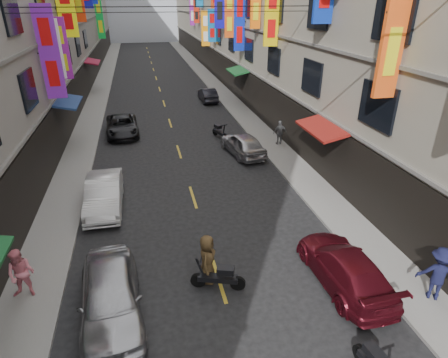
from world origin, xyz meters
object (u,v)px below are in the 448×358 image
car_left_mid (104,194)px  pedestrian_lfar (21,274)px  car_left_near (111,296)px  pedestrian_crossing (207,259)px  car_right_far (208,95)px  scooter_far_right (220,132)px  pedestrian_rfar (280,132)px  car_left_far (122,126)px  scooter_crossing (219,277)px  car_right_mid (243,144)px  pedestrian_rnear (439,274)px  car_right_near (344,267)px

car_left_mid → pedestrian_lfar: size_ratio=2.51×
car_left_near → pedestrian_crossing: pedestrian_crossing is taller
car_right_far → pedestrian_lfar: size_ratio=2.16×
car_left_near → scooter_far_right: bearing=62.1°
scooter_far_right → car_left_near: (-6.38, -14.74, 0.30)m
car_left_mid → pedestrian_rfar: 11.87m
car_left_near → pedestrian_lfar: size_ratio=2.56×
car_left_far → scooter_crossing: bearing=-81.6°
scooter_crossing → car_right_mid: bearing=0.0°
scooter_crossing → pedestrian_rnear: 6.74m
car_right_far → pedestrian_lfar: bearing=65.3°
car_left_near → car_left_far: size_ratio=0.96×
car_right_far → pedestrian_rfar: bearing=99.6°
car_right_far → pedestrian_lfar: (-10.08, -23.40, 0.36)m
car_left_near → car_left_far: car_left_near is taller
scooter_crossing → car_right_far: 24.62m
scooter_crossing → scooter_far_right: size_ratio=0.99×
car_right_far → pedestrian_crossing: size_ratio=2.08×
car_left_mid → car_right_mid: car_left_mid is taller
car_left_mid → pedestrian_rfar: size_ratio=2.75×
car_right_far → pedestrian_lfar: 25.48m
scooter_far_right → pedestrian_rnear: size_ratio=0.96×
car_right_mid → pedestrian_lfar: 14.14m
scooter_far_right → car_left_far: size_ratio=0.39×
car_left_far → car_right_mid: size_ratio=1.13×
pedestrian_lfar → scooter_far_right: bearing=64.5°
car_left_mid → car_left_far: 10.21m
car_left_near → car_right_near: (7.40, -0.17, -0.10)m
scooter_far_right → car_right_near: car_right_near is taller
scooter_crossing → pedestrian_rfar: bearing=-9.4°
scooter_crossing → pedestrian_lfar: pedestrian_lfar is taller
scooter_crossing → car_right_near: (4.08, -0.64, 0.19)m
pedestrian_rnear → car_right_mid: bearing=-43.5°
car_left_near → car_right_far: car_left_near is taller
pedestrian_lfar → scooter_crossing: bearing=0.2°
car_left_near → pedestrian_rfar: size_ratio=2.80×
scooter_far_right → car_left_mid: car_left_mid is taller
scooter_far_right → car_right_near: bearing=76.1°
scooter_far_right → car_left_mid: 10.65m
car_right_near → pedestrian_crossing: size_ratio=2.50×
scooter_crossing → pedestrian_lfar: size_ratio=1.03×
car_right_far → pedestrian_crossing: bearing=78.2°
pedestrian_rfar → scooter_crossing: bearing=58.8°
car_right_near → car_right_far: size_ratio=1.20×
car_left_mid → car_right_mid: bearing=32.3°
car_right_mid → pedestrian_lfar: (-9.80, -10.19, 0.29)m
car_left_near → pedestrian_crossing: size_ratio=2.47×
car_left_far → pedestrian_lfar: size_ratio=2.67×
pedestrian_rfar → pedestrian_rnear: bearing=87.0°
scooter_crossing → pedestrian_crossing: (-0.29, 0.44, 0.44)m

